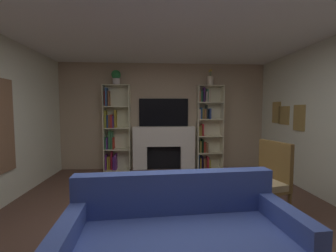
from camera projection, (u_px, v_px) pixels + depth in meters
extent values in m
plane|color=brown|center=(174.00, 232.00, 2.69)|extent=(7.10, 7.10, 0.00)
cube|color=tan|center=(164.00, 116.00, 5.56)|extent=(5.10, 0.06, 2.57)
cube|color=olive|center=(299.00, 118.00, 4.20)|extent=(0.03, 0.31, 0.48)
cube|color=teal|center=(299.00, 118.00, 4.20)|extent=(0.01, 0.25, 0.42)
cube|color=olive|center=(284.00, 115.00, 4.70)|extent=(0.03, 0.34, 0.38)
cube|color=#4E6F40|center=(283.00, 115.00, 4.69)|extent=(0.01, 0.28, 0.32)
cube|color=olive|center=(276.00, 112.00, 4.98)|extent=(0.03, 0.30, 0.46)
cube|color=slate|center=(276.00, 112.00, 4.98)|extent=(0.01, 0.24, 0.40)
cube|color=white|center=(174.00, 6.00, 2.50)|extent=(5.10, 6.03, 0.06)
cube|color=silver|center=(140.00, 158.00, 5.45)|extent=(0.33, 0.25, 0.58)
cube|color=silver|center=(187.00, 157.00, 5.52)|extent=(0.33, 0.25, 0.58)
cube|color=silver|center=(164.00, 136.00, 5.44)|extent=(1.48, 0.25, 0.47)
cube|color=black|center=(164.00, 157.00, 5.57)|extent=(0.82, 0.08, 0.58)
cube|color=#5D4E50|center=(164.00, 172.00, 5.23)|extent=(1.58, 0.30, 0.03)
cube|color=black|center=(164.00, 113.00, 5.50)|extent=(1.19, 0.06, 0.67)
cube|color=beige|center=(104.00, 128.00, 5.33)|extent=(0.02, 0.28, 2.04)
cube|color=beige|center=(130.00, 128.00, 5.37)|extent=(0.02, 0.28, 2.04)
cube|color=beige|center=(118.00, 128.00, 5.48)|extent=(0.62, 0.02, 2.04)
cube|color=beige|center=(118.00, 170.00, 5.42)|extent=(0.58, 0.28, 0.02)
cube|color=#632580|center=(107.00, 162.00, 5.41)|extent=(0.03, 0.20, 0.36)
cube|color=olive|center=(109.00, 163.00, 5.42)|extent=(0.04, 0.20, 0.31)
cube|color=olive|center=(110.00, 163.00, 5.42)|extent=(0.02, 0.20, 0.31)
cube|color=#A61E36|center=(112.00, 160.00, 5.44)|extent=(0.04, 0.16, 0.45)
cube|color=#53257B|center=(114.00, 163.00, 5.42)|extent=(0.04, 0.21, 0.32)
cube|color=#632B7A|center=(116.00, 162.00, 5.42)|extent=(0.04, 0.21, 0.38)
cube|color=beige|center=(117.00, 149.00, 5.38)|extent=(0.58, 0.28, 0.02)
cube|color=#2E7D4C|center=(106.00, 143.00, 5.38)|extent=(0.03, 0.20, 0.29)
cube|color=#513581|center=(108.00, 143.00, 5.37)|extent=(0.03, 0.23, 0.28)
cube|color=#34713F|center=(110.00, 140.00, 5.39)|extent=(0.04, 0.17, 0.43)
cube|color=#3A7148|center=(112.00, 140.00, 5.40)|extent=(0.04, 0.16, 0.41)
cube|color=#A62319|center=(114.00, 143.00, 5.40)|extent=(0.02, 0.19, 0.28)
cube|color=beige|center=(117.00, 128.00, 5.35)|extent=(0.58, 0.28, 0.02)
cube|color=olive|center=(106.00, 119.00, 5.34)|extent=(0.04, 0.20, 0.41)
cube|color=#234A9A|center=(108.00, 121.00, 5.37)|extent=(0.03, 0.16, 0.30)
cube|color=brown|center=(110.00, 121.00, 5.35)|extent=(0.04, 0.20, 0.30)
cube|color=#B02D29|center=(112.00, 121.00, 5.33)|extent=(0.04, 0.23, 0.31)
cube|color=#502E75|center=(114.00, 122.00, 5.34)|extent=(0.03, 0.23, 0.28)
cube|color=olive|center=(116.00, 119.00, 5.36)|extent=(0.04, 0.19, 0.42)
cube|color=beige|center=(117.00, 107.00, 5.31)|extent=(0.58, 0.28, 0.02)
cube|color=#AB2D1E|center=(105.00, 99.00, 5.32)|extent=(0.03, 0.16, 0.36)
cube|color=#304E85|center=(107.00, 97.00, 5.28)|extent=(0.04, 0.24, 0.43)
cube|color=brown|center=(109.00, 99.00, 5.31)|extent=(0.03, 0.20, 0.36)
cube|color=beige|center=(116.00, 85.00, 5.27)|extent=(0.58, 0.28, 0.02)
cube|color=beige|center=(197.00, 128.00, 5.45)|extent=(0.02, 0.30, 2.04)
cube|color=beige|center=(222.00, 128.00, 5.49)|extent=(0.02, 0.30, 2.04)
cube|color=beige|center=(208.00, 127.00, 5.61)|extent=(0.62, 0.02, 2.04)
cube|color=beige|center=(209.00, 168.00, 5.55)|extent=(0.58, 0.30, 0.02)
cube|color=navy|center=(198.00, 161.00, 5.55)|extent=(0.03, 0.19, 0.34)
cube|color=#A1771F|center=(200.00, 163.00, 5.54)|extent=(0.03, 0.23, 0.25)
cube|color=black|center=(202.00, 162.00, 5.57)|extent=(0.04, 0.17, 0.30)
cube|color=brown|center=(204.00, 163.00, 5.55)|extent=(0.03, 0.22, 0.24)
cube|color=brown|center=(205.00, 163.00, 5.58)|extent=(0.04, 0.17, 0.22)
cube|color=#AC2431|center=(207.00, 162.00, 5.55)|extent=(0.04, 0.22, 0.28)
cube|color=olive|center=(209.00, 164.00, 5.57)|extent=(0.04, 0.21, 0.21)
cube|color=beige|center=(209.00, 152.00, 5.52)|extent=(0.58, 0.30, 0.02)
cube|color=black|center=(198.00, 146.00, 5.51)|extent=(0.02, 0.21, 0.30)
cube|color=olive|center=(200.00, 147.00, 5.52)|extent=(0.03, 0.21, 0.27)
cube|color=black|center=(202.00, 146.00, 5.51)|extent=(0.03, 0.23, 0.32)
cube|color=#AC2C22|center=(204.00, 147.00, 5.52)|extent=(0.03, 0.22, 0.25)
cube|color=brown|center=(206.00, 147.00, 5.52)|extent=(0.04, 0.23, 0.24)
cube|color=beige|center=(210.00, 136.00, 5.49)|extent=(0.58, 0.30, 0.02)
cube|color=olive|center=(199.00, 131.00, 5.49)|extent=(0.04, 0.21, 0.23)
cube|color=olive|center=(201.00, 130.00, 5.50)|extent=(0.03, 0.19, 0.26)
cube|color=#B9252F|center=(202.00, 130.00, 5.49)|extent=(0.03, 0.21, 0.28)
cube|color=beige|center=(210.00, 119.00, 5.46)|extent=(0.58, 0.30, 0.02)
cube|color=beige|center=(199.00, 114.00, 5.45)|extent=(0.04, 0.22, 0.23)
cube|color=#234B87|center=(201.00, 113.00, 5.46)|extent=(0.03, 0.22, 0.28)
cube|color=olive|center=(202.00, 114.00, 5.45)|extent=(0.03, 0.23, 0.23)
cube|color=brown|center=(205.00, 114.00, 5.46)|extent=(0.04, 0.22, 0.24)
cube|color=#222728|center=(206.00, 112.00, 5.47)|extent=(0.03, 0.20, 0.33)
cube|color=black|center=(207.00, 114.00, 5.49)|extent=(0.02, 0.17, 0.23)
cube|color=#324A98|center=(209.00, 114.00, 5.46)|extent=(0.03, 0.24, 0.25)
cube|color=beige|center=(210.00, 102.00, 5.43)|extent=(0.58, 0.30, 0.02)
cube|color=#935941|center=(199.00, 96.00, 5.42)|extent=(0.04, 0.23, 0.27)
cube|color=#276341|center=(201.00, 96.00, 5.42)|extent=(0.02, 0.23, 0.28)
cube|color=black|center=(202.00, 97.00, 5.42)|extent=(0.02, 0.25, 0.25)
cube|color=#572C76|center=(204.00, 95.00, 5.45)|extent=(0.03, 0.18, 0.35)
cube|color=beige|center=(206.00, 97.00, 5.43)|extent=(0.03, 0.22, 0.25)
cube|color=#336748|center=(207.00, 96.00, 5.46)|extent=(0.02, 0.17, 0.31)
cube|color=beige|center=(209.00, 96.00, 5.46)|extent=(0.04, 0.18, 0.31)
cube|color=beige|center=(210.00, 86.00, 5.40)|extent=(0.58, 0.30, 0.02)
cylinder|color=silver|center=(116.00, 82.00, 5.26)|extent=(0.17, 0.17, 0.15)
sphere|color=#2A7F40|center=(116.00, 75.00, 5.25)|extent=(0.22, 0.22, 0.22)
cylinder|color=beige|center=(210.00, 81.00, 5.39)|extent=(0.15, 0.15, 0.21)
cylinder|color=#4C7F3F|center=(211.00, 73.00, 5.37)|extent=(0.01, 0.01, 0.15)
sphere|color=#EEC94F|center=(211.00, 70.00, 5.37)|extent=(0.05, 0.05, 0.05)
cylinder|color=#4C7F3F|center=(211.00, 73.00, 5.35)|extent=(0.01, 0.01, 0.14)
sphere|color=#EEC94F|center=(211.00, 70.00, 5.34)|extent=(0.05, 0.05, 0.05)
cylinder|color=#4C7F3F|center=(209.00, 74.00, 5.39)|extent=(0.01, 0.01, 0.13)
sphere|color=#EEC94F|center=(209.00, 71.00, 5.38)|extent=(0.04, 0.04, 0.04)
cube|color=#3D529F|center=(175.00, 192.00, 2.20)|extent=(1.94, 0.29, 0.40)
cube|color=#3D529F|center=(282.00, 239.00, 1.99)|extent=(0.20, 0.88, 0.62)
cylinder|color=brown|center=(289.00, 207.00, 2.88)|extent=(0.04, 0.04, 0.43)
cylinder|color=brown|center=(261.00, 192.00, 3.38)|extent=(0.04, 0.04, 0.43)
cylinder|color=brown|center=(250.00, 213.00, 2.70)|extent=(0.04, 0.04, 0.43)
cylinder|color=brown|center=(226.00, 197.00, 3.20)|extent=(0.04, 0.04, 0.43)
cube|color=tan|center=(257.00, 183.00, 3.02)|extent=(0.75, 0.71, 0.08)
cube|color=brown|center=(257.00, 188.00, 3.02)|extent=(0.75, 0.71, 0.04)
cube|color=brown|center=(275.00, 163.00, 3.09)|extent=(0.20, 0.57, 0.59)
cube|color=#89634C|center=(174.00, 201.00, 2.67)|extent=(1.00, 0.41, 0.04)
cylinder|color=#89634C|center=(132.00, 226.00, 2.47)|extent=(0.05, 0.05, 0.36)
cylinder|color=#89634C|center=(217.00, 223.00, 2.53)|extent=(0.05, 0.05, 0.36)
cylinder|color=#89634C|center=(135.00, 211.00, 2.83)|extent=(0.05, 0.05, 0.36)
cylinder|color=#89634C|center=(210.00, 209.00, 2.89)|extent=(0.05, 0.05, 0.36)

